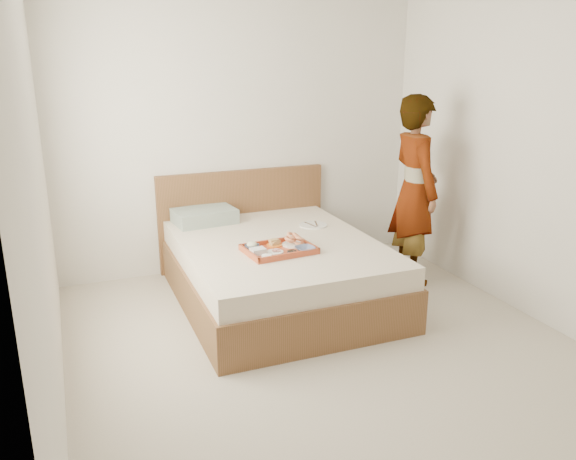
% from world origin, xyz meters
% --- Properties ---
extents(ground, '(3.50, 4.00, 0.01)m').
position_xyz_m(ground, '(0.00, 0.00, 0.00)').
color(ground, '#BEB2A0').
rests_on(ground, ground).
extents(wall_back, '(3.50, 0.01, 2.60)m').
position_xyz_m(wall_back, '(0.00, 2.00, 1.30)').
color(wall_back, silver).
rests_on(wall_back, ground).
extents(wall_left, '(0.01, 4.00, 2.60)m').
position_xyz_m(wall_left, '(-1.75, 0.00, 1.30)').
color(wall_left, silver).
rests_on(wall_left, ground).
extents(wall_right, '(0.01, 4.00, 2.60)m').
position_xyz_m(wall_right, '(1.75, 0.00, 1.30)').
color(wall_right, silver).
rests_on(wall_right, ground).
extents(bed, '(1.65, 2.00, 0.53)m').
position_xyz_m(bed, '(-0.02, 1.00, 0.27)').
color(bed, brown).
rests_on(bed, ground).
extents(headboard, '(1.65, 0.06, 0.95)m').
position_xyz_m(headboard, '(-0.02, 1.97, 0.47)').
color(headboard, brown).
rests_on(headboard, ground).
extents(pillow, '(0.58, 0.42, 0.13)m').
position_xyz_m(pillow, '(-0.45, 1.76, 0.59)').
color(pillow, '#9EA89B').
rests_on(pillow, bed).
extents(tray, '(0.56, 0.43, 0.05)m').
position_xyz_m(tray, '(-0.11, 0.75, 0.55)').
color(tray, '#B34721').
rests_on(tray, bed).
extents(prawn_plate, '(0.20, 0.20, 0.01)m').
position_xyz_m(prawn_plate, '(0.05, 0.82, 0.55)').
color(prawn_plate, white).
rests_on(prawn_plate, tray).
extents(navy_bowl_big, '(0.16, 0.16, 0.04)m').
position_xyz_m(navy_bowl_big, '(0.07, 0.64, 0.56)').
color(navy_bowl_big, '#151A40').
rests_on(navy_bowl_big, tray).
extents(sauce_dish, '(0.08, 0.08, 0.03)m').
position_xyz_m(sauce_dish, '(-0.05, 0.61, 0.56)').
color(sauce_dish, black).
rests_on(sauce_dish, tray).
extents(meat_plate, '(0.14, 0.14, 0.01)m').
position_xyz_m(meat_plate, '(-0.15, 0.70, 0.55)').
color(meat_plate, white).
rests_on(meat_plate, tray).
extents(bread_plate, '(0.14, 0.14, 0.01)m').
position_xyz_m(bread_plate, '(-0.10, 0.87, 0.55)').
color(bread_plate, orange).
rests_on(bread_plate, tray).
extents(salad_bowl, '(0.13, 0.13, 0.04)m').
position_xyz_m(salad_bowl, '(-0.29, 0.85, 0.56)').
color(salad_bowl, '#151A40').
rests_on(salad_bowl, tray).
extents(plastic_tub, '(0.12, 0.10, 0.05)m').
position_xyz_m(plastic_tub, '(-0.29, 0.72, 0.57)').
color(plastic_tub, silver).
rests_on(plastic_tub, tray).
extents(cheese_round, '(0.08, 0.08, 0.03)m').
position_xyz_m(cheese_round, '(-0.26, 0.60, 0.56)').
color(cheese_round, white).
rests_on(cheese_round, tray).
extents(dinner_plate, '(0.28, 0.28, 0.01)m').
position_xyz_m(dinner_plate, '(0.44, 1.31, 0.54)').
color(dinner_plate, white).
rests_on(dinner_plate, bed).
extents(person, '(0.47, 0.66, 1.69)m').
position_xyz_m(person, '(1.30, 1.01, 0.84)').
color(person, beige).
rests_on(person, ground).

